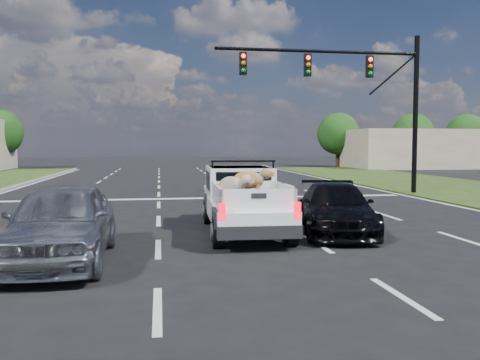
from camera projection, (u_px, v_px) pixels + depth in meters
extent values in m
plane|color=black|center=(240.00, 246.00, 11.01)|extent=(160.00, 160.00, 0.00)
cube|color=silver|center=(47.00, 214.00, 16.10)|extent=(0.12, 60.00, 0.01)
cube|color=silver|center=(159.00, 212.00, 16.65)|extent=(0.12, 60.00, 0.01)
cube|color=silver|center=(263.00, 210.00, 17.20)|extent=(0.12, 60.00, 0.01)
cube|color=silver|center=(361.00, 208.00, 17.75)|extent=(0.12, 60.00, 0.01)
cube|color=silver|center=(454.00, 206.00, 18.30)|extent=(0.15, 60.00, 0.01)
cube|color=silver|center=(202.00, 198.00, 20.87)|extent=(17.00, 0.45, 0.01)
cylinder|color=black|center=(415.00, 116.00, 22.62)|extent=(0.22, 0.22, 7.00)
cylinder|color=black|center=(319.00, 51.00, 21.72)|extent=(9.00, 0.14, 0.14)
cube|color=black|center=(370.00, 67.00, 22.12)|extent=(0.30, 0.18, 0.95)
sphere|color=red|center=(371.00, 59.00, 22.00)|extent=(0.18, 0.18, 0.18)
cube|color=black|center=(308.00, 65.00, 21.69)|extent=(0.30, 0.18, 0.95)
sphere|color=red|center=(308.00, 58.00, 21.56)|extent=(0.18, 0.18, 0.18)
cube|color=black|center=(243.00, 64.00, 21.25)|extent=(0.30, 0.18, 0.95)
sphere|color=red|center=(243.00, 56.00, 21.12)|extent=(0.18, 0.18, 0.18)
cube|color=#C3B395|center=(414.00, 149.00, 47.83)|extent=(12.00, 7.00, 3.60)
cylinder|color=#332114|center=(0.00, 157.00, 45.88)|extent=(0.44, 0.44, 2.16)
cylinder|color=#332114|center=(338.00, 156.00, 50.88)|extent=(0.44, 0.44, 2.16)
sphere|color=#133C10|center=(338.00, 134.00, 50.72)|extent=(4.20, 4.20, 4.20)
cylinder|color=#332114|center=(412.00, 156.00, 52.13)|extent=(0.44, 0.44, 2.16)
sphere|color=#133C10|center=(413.00, 134.00, 51.97)|extent=(4.20, 4.20, 4.20)
cylinder|color=#332114|center=(466.00, 155.00, 53.07)|extent=(0.44, 0.44, 2.16)
sphere|color=#133C10|center=(467.00, 134.00, 52.91)|extent=(4.20, 4.20, 4.20)
cylinder|color=black|center=(218.00, 232.00, 10.81)|extent=(0.28, 0.70, 0.69)
cylinder|color=black|center=(291.00, 231.00, 11.01)|extent=(0.28, 0.70, 0.69)
cylinder|color=black|center=(209.00, 212.00, 14.13)|extent=(0.28, 0.70, 0.69)
cylinder|color=black|center=(264.00, 211.00, 14.33)|extent=(0.28, 0.70, 0.69)
cube|color=white|center=(244.00, 210.00, 12.60)|extent=(1.88, 4.85, 0.47)
cube|color=white|center=(239.00, 181.00, 13.67)|extent=(1.73, 2.14, 0.78)
cube|color=black|center=(244.00, 183.00, 12.66)|extent=(1.40, 0.07, 0.56)
cylinder|color=black|center=(243.00, 161.00, 12.74)|extent=(1.63, 0.10, 0.05)
cube|color=black|center=(251.00, 206.00, 11.53)|extent=(1.69, 2.36, 0.05)
cube|color=white|center=(217.00, 195.00, 11.42)|extent=(0.15, 2.31, 0.47)
cube|color=white|center=(284.00, 194.00, 11.61)|extent=(0.15, 2.31, 0.47)
cube|color=white|center=(259.00, 200.00, 10.40)|extent=(1.61, 0.12, 0.47)
cube|color=red|center=(222.00, 212.00, 10.13)|extent=(0.15, 0.06, 0.36)
cube|color=red|center=(297.00, 211.00, 10.33)|extent=(0.15, 0.06, 0.36)
cube|color=black|center=(259.00, 232.00, 10.32)|extent=(1.75, 0.33, 0.27)
imported|color=#A2A4A9|center=(61.00, 222.00, 9.54)|extent=(1.79, 4.43, 1.51)
imported|color=black|center=(336.00, 208.00, 12.72)|extent=(2.58, 4.49, 1.23)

